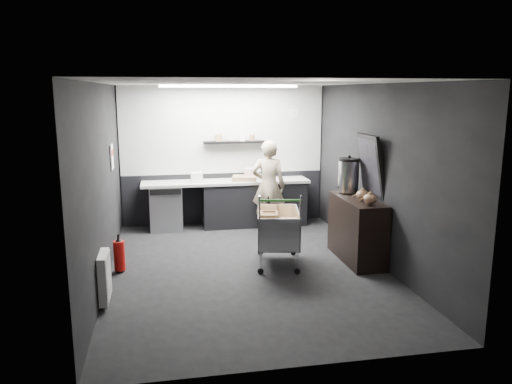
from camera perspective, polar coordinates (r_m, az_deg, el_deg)
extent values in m
plane|color=black|center=(7.50, -0.99, -8.73)|extent=(5.50, 5.50, 0.00)
plane|color=white|center=(7.04, -1.07, 12.36)|extent=(5.50, 5.50, 0.00)
plane|color=black|center=(9.84, -3.73, 4.21)|extent=(5.50, 0.00, 5.50)
plane|color=black|center=(4.53, 4.86, -4.48)|extent=(5.50, 0.00, 5.50)
plane|color=black|center=(7.10, -17.16, 0.89)|extent=(0.00, 5.50, 5.50)
plane|color=black|center=(7.73, 13.75, 1.91)|extent=(0.00, 5.50, 5.50)
cube|color=silver|center=(9.77, -3.76, 7.10)|extent=(3.95, 0.02, 1.70)
cube|color=black|center=(9.96, -3.66, -0.66)|extent=(3.95, 0.02, 1.00)
cube|color=black|center=(9.71, -2.48, 5.73)|extent=(1.20, 0.22, 0.04)
cylinder|color=white|center=(10.01, 4.30, 8.92)|extent=(0.20, 0.03, 0.20)
cube|color=white|center=(8.34, -16.15, 3.86)|extent=(0.02, 0.30, 0.40)
cube|color=red|center=(8.33, -16.14, 4.34)|extent=(0.02, 0.22, 0.10)
cube|color=white|center=(6.49, -16.96, -9.26)|extent=(0.10, 0.50, 0.60)
cube|color=white|center=(8.87, -3.12, 11.97)|extent=(2.40, 0.20, 0.04)
cube|color=black|center=(9.76, -0.22, -1.34)|extent=(2.00, 0.56, 0.85)
cube|color=#BBBBB6|center=(9.59, -3.46, 1.15)|extent=(3.20, 0.60, 0.05)
cube|color=#9EA0A5|center=(9.61, -10.25, -1.74)|extent=(0.60, 0.58, 0.85)
cube|color=black|center=(9.24, -10.30, -0.01)|extent=(0.56, 0.02, 0.10)
imported|color=beige|center=(9.28, 1.44, 0.69)|extent=(0.71, 0.57, 1.71)
cube|color=silver|center=(7.59, 2.53, -5.77)|extent=(0.78, 1.04, 0.02)
cube|color=silver|center=(7.46, 0.33, -4.14)|extent=(0.20, 0.93, 0.50)
cube|color=silver|center=(7.59, 4.72, -3.91)|extent=(0.20, 0.93, 0.50)
cube|color=silver|center=(7.09, 3.40, -5.00)|extent=(0.60, 0.14, 0.50)
cube|color=silver|center=(7.95, 1.78, -3.16)|extent=(0.60, 0.14, 0.50)
cylinder|color=silver|center=(7.18, 1.23, -8.07)|extent=(0.02, 0.02, 0.33)
cylinder|color=silver|center=(7.30, 5.34, -7.78)|extent=(0.02, 0.02, 0.33)
cylinder|color=silver|center=(7.98, -0.06, -6.04)|extent=(0.02, 0.02, 0.33)
cylinder|color=silver|center=(8.09, 3.65, -5.81)|extent=(0.02, 0.02, 0.33)
cylinder|color=#298624|center=(6.90, 3.57, -0.94)|extent=(0.61, 0.15, 0.03)
cube|color=olive|center=(7.60, 1.37, -3.98)|extent=(0.32, 0.38, 0.42)
cube|color=olive|center=(7.44, 3.94, -4.52)|extent=(0.30, 0.35, 0.38)
cylinder|color=black|center=(7.23, 1.22, -9.15)|extent=(0.09, 0.05, 0.09)
cylinder|color=black|center=(8.03, -0.06, -7.02)|extent=(0.09, 0.05, 0.09)
cylinder|color=black|center=(7.35, 5.32, -8.84)|extent=(0.09, 0.05, 0.09)
cylinder|color=black|center=(8.14, 3.64, -6.78)|extent=(0.09, 0.05, 0.09)
cube|color=black|center=(7.88, 11.46, -4.22)|extent=(0.49, 1.30, 0.98)
cylinder|color=silver|center=(8.11, 10.52, 1.77)|extent=(0.33, 0.33, 0.50)
cylinder|color=black|center=(8.07, 10.60, 3.67)|extent=(0.33, 0.33, 0.04)
sphere|color=black|center=(8.07, 10.61, 3.98)|extent=(0.05, 0.05, 0.05)
ellipsoid|color=brown|center=(7.60, 12.09, -0.36)|extent=(0.20, 0.20, 0.16)
ellipsoid|color=brown|center=(7.36, 12.90, -0.78)|extent=(0.20, 0.20, 0.16)
cube|color=black|center=(7.81, 12.99, 2.91)|extent=(0.22, 0.76, 0.97)
cube|color=black|center=(7.80, 12.82, 2.91)|extent=(0.16, 0.65, 0.84)
cylinder|color=red|center=(7.56, -15.35, -7.03)|extent=(0.16, 0.16, 0.43)
cone|color=black|center=(7.49, -15.45, -5.25)|extent=(0.11, 0.11, 0.07)
cylinder|color=black|center=(7.48, -15.47, -4.94)|extent=(0.03, 0.03, 0.07)
cube|color=olive|center=(9.58, -1.33, 1.58)|extent=(0.52, 0.44, 0.09)
cylinder|color=beige|center=(9.63, -0.66, 2.05)|extent=(0.23, 0.23, 0.23)
cube|color=white|center=(9.47, -6.80, 1.67)|extent=(0.22, 0.18, 0.18)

